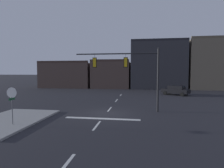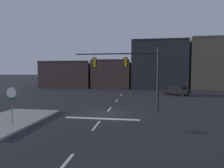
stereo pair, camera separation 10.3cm
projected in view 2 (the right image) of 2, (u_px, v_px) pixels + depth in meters
ground_plane at (106, 113)px, 17.60m from camera, size 400.00×400.00×0.00m
sidewalk_near_corner at (8, 121)px, 14.72m from camera, size 5.00×8.00×0.15m
stop_bar_paint at (102, 119)px, 15.63m from camera, size 6.40×0.50×0.01m
lane_centreline at (110, 109)px, 19.57m from camera, size 0.16×26.40×0.01m
signal_mast_near_side at (132, 68)px, 18.41m from camera, size 8.34×0.38×6.29m
stop_sign at (12, 97)px, 13.33m from camera, size 0.76×0.64×2.83m
car_lot_nearside at (176, 90)px, 31.21m from camera, size 4.66×3.93×1.61m
building_row at (175, 68)px, 44.68m from camera, size 54.74×13.01×11.34m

